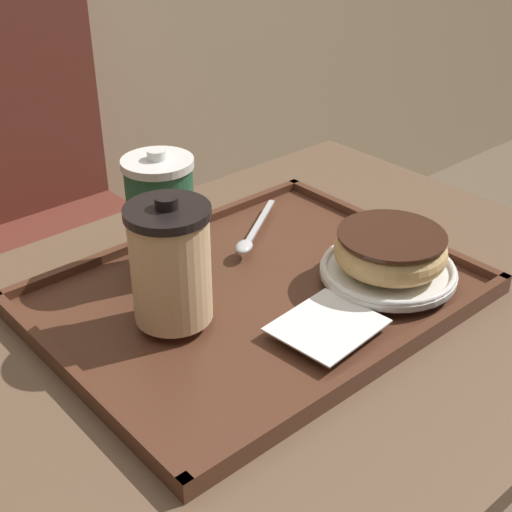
# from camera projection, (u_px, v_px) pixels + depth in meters

# --- Properties ---
(cafe_table) EXTENTS (0.97, 0.69, 0.73)m
(cafe_table) POSITION_uv_depth(u_px,v_px,m) (256.00, 417.00, 0.93)
(cafe_table) COLOR brown
(cafe_table) RESTS_ON ground_plane
(serving_tray) EXTENTS (0.50, 0.39, 0.02)m
(serving_tray) POSITION_uv_depth(u_px,v_px,m) (256.00, 296.00, 0.87)
(serving_tray) COLOR #512D1E
(serving_tray) RESTS_ON cafe_table
(napkin_paper) EXTENTS (0.12, 0.11, 0.00)m
(napkin_paper) POSITION_uv_depth(u_px,v_px,m) (327.00, 325.00, 0.79)
(napkin_paper) COLOR white
(napkin_paper) RESTS_ON serving_tray
(coffee_cup_front) EXTENTS (0.09, 0.09, 0.15)m
(coffee_cup_front) POSITION_uv_depth(u_px,v_px,m) (171.00, 263.00, 0.77)
(coffee_cup_front) COLOR #E0B784
(coffee_cup_front) RESTS_ON serving_tray
(coffee_cup_rear) EXTENTS (0.09, 0.09, 0.15)m
(coffee_cup_rear) POSITION_uv_depth(u_px,v_px,m) (161.00, 211.00, 0.88)
(coffee_cup_rear) COLOR #235638
(coffee_cup_rear) RESTS_ON serving_tray
(plate_with_chocolate_donut) EXTENTS (0.17, 0.17, 0.01)m
(plate_with_chocolate_donut) POSITION_uv_depth(u_px,v_px,m) (388.00, 270.00, 0.88)
(plate_with_chocolate_donut) COLOR white
(plate_with_chocolate_donut) RESTS_ON serving_tray
(donut_chocolate_glazed) EXTENTS (0.14, 0.14, 0.04)m
(donut_chocolate_glazed) POSITION_uv_depth(u_px,v_px,m) (390.00, 249.00, 0.87)
(donut_chocolate_glazed) COLOR #DBB270
(donut_chocolate_glazed) RESTS_ON plate_with_chocolate_donut
(spoon) EXTENTS (0.15, 0.10, 0.01)m
(spoon) POSITION_uv_depth(u_px,v_px,m) (250.00, 238.00, 0.96)
(spoon) COLOR silver
(spoon) RESTS_ON serving_tray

